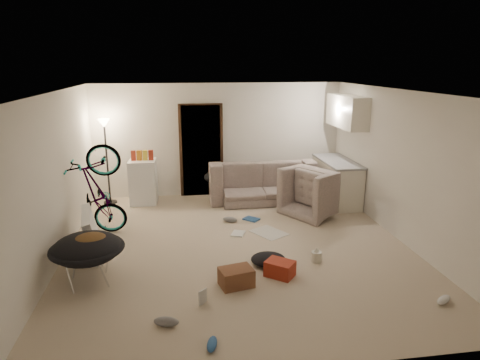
{
  "coord_description": "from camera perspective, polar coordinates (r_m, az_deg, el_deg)",
  "views": [
    {
      "loc": [
        -0.94,
        -6.43,
        2.92
      ],
      "look_at": [
        0.12,
        0.6,
        0.96
      ],
      "focal_mm": 32.0,
      "sensor_mm": 36.0,
      "label": 1
    }
  ],
  "objects": [
    {
      "name": "floor",
      "position": [
        7.13,
        -0.22,
        -8.89
      ],
      "size": [
        5.5,
        6.0,
        0.02
      ],
      "primitive_type": "cube",
      "color": "#C1AD94",
      "rests_on": "ground"
    },
    {
      "name": "ceiling",
      "position": [
        6.51,
        -0.25,
        11.77
      ],
      "size": [
        5.5,
        6.0,
        0.02
      ],
      "primitive_type": "cube",
      "color": "white",
      "rests_on": "wall_back"
    },
    {
      "name": "wall_back",
      "position": [
        9.63,
        -2.85,
        5.37
      ],
      "size": [
        5.5,
        0.02,
        2.5
      ],
      "primitive_type": "cube",
      "color": "silver",
      "rests_on": "floor"
    },
    {
      "name": "wall_front",
      "position": [
        3.92,
        6.26,
        -9.92
      ],
      "size": [
        5.5,
        0.02,
        2.5
      ],
      "primitive_type": "cube",
      "color": "silver",
      "rests_on": "floor"
    },
    {
      "name": "wall_left",
      "position": [
        6.89,
        -23.59,
        0.04
      ],
      "size": [
        0.02,
        6.0,
        2.5
      ],
      "primitive_type": "cube",
      "color": "silver",
      "rests_on": "floor"
    },
    {
      "name": "wall_right",
      "position": [
        7.6,
        20.82,
        1.68
      ],
      "size": [
        0.02,
        6.0,
        2.5
      ],
      "primitive_type": "cube",
      "color": "silver",
      "rests_on": "floor"
    },
    {
      "name": "doorway",
      "position": [
        9.61,
        -5.18,
        3.9
      ],
      "size": [
        0.85,
        0.1,
        2.04
      ],
      "primitive_type": "cube",
      "color": "black",
      "rests_on": "floor"
    },
    {
      "name": "door_trim",
      "position": [
        9.58,
        -5.17,
        3.87
      ],
      "size": [
        0.97,
        0.04,
        2.1
      ],
      "primitive_type": "cube",
      "color": "#331F12",
      "rests_on": "floor"
    },
    {
      "name": "floor_lamp",
      "position": [
        9.34,
        -17.49,
        4.72
      ],
      "size": [
        0.28,
        0.28,
        1.81
      ],
      "color": "black",
      "rests_on": "floor"
    },
    {
      "name": "kitchen_counter",
      "position": [
        9.41,
        12.75,
        -0.29
      ],
      "size": [
        0.6,
        1.5,
        0.88
      ],
      "primitive_type": "cube",
      "color": "silver",
      "rests_on": "floor"
    },
    {
      "name": "counter_top",
      "position": [
        9.3,
        12.92,
        2.44
      ],
      "size": [
        0.64,
        1.54,
        0.04
      ],
      "primitive_type": "cube",
      "color": "gray",
      "rests_on": "kitchen_counter"
    },
    {
      "name": "kitchen_uppers",
      "position": [
        9.18,
        14.07,
        8.86
      ],
      "size": [
        0.38,
        1.4,
        0.65
      ],
      "primitive_type": "cube",
      "color": "silver",
      "rests_on": "wall_right"
    },
    {
      "name": "sofa",
      "position": [
        9.42,
        2.73,
        -0.59
      ],
      "size": [
        2.27,
        0.9,
        0.66
      ],
      "primitive_type": "imported",
      "rotation": [
        0.0,
        0.0,
        3.15
      ],
      "color": "#3B423A",
      "rests_on": "floor"
    },
    {
      "name": "armchair",
      "position": [
        8.71,
        10.54,
        -2.1
      ],
      "size": [
        1.34,
        1.39,
        0.69
      ],
      "primitive_type": "imported",
      "rotation": [
        0.0,
        0.0,
        2.12
      ],
      "color": "#3B423A",
      "rests_on": "floor"
    },
    {
      "name": "bicycle",
      "position": [
        7.81,
        -18.17,
        -3.96
      ],
      "size": [
        1.69,
        0.78,
        0.96
      ],
      "primitive_type": "imported",
      "rotation": [
        0.0,
        -0.17,
        1.54
      ],
      "color": "black",
      "rests_on": "floor"
    },
    {
      "name": "book_asset",
      "position": [
        5.54,
        -5.48,
        -16.38
      ],
      "size": [
        0.24,
        0.24,
        0.02
      ],
      "primitive_type": "imported",
      "rotation": [
        0.0,
        0.0,
        0.75
      ],
      "color": "maroon",
      "rests_on": "floor"
    },
    {
      "name": "mini_fridge",
      "position": [
        9.34,
        -12.76,
        -0.23
      ],
      "size": [
        0.58,
        0.58,
        0.94
      ],
      "primitive_type": "cube",
      "rotation": [
        0.0,
        0.0,
        -0.05
      ],
      "color": "white",
      "rests_on": "floor"
    },
    {
      "name": "snack_box_0",
      "position": [
        9.23,
        -14.01,
        2.9
      ],
      "size": [
        0.1,
        0.08,
        0.3
      ],
      "primitive_type": "cube",
      "rotation": [
        0.0,
        0.0,
        0.07
      ],
      "color": "maroon",
      "rests_on": "mini_fridge"
    },
    {
      "name": "snack_box_1",
      "position": [
        9.22,
        -13.27,
        2.94
      ],
      "size": [
        0.12,
        0.1,
        0.3
      ],
      "primitive_type": "cube",
      "rotation": [
        0.0,
        0.0,
        -0.29
      ],
      "color": "#BC6D17",
      "rests_on": "mini_fridge"
    },
    {
      "name": "snack_box_2",
      "position": [
        9.21,
        -12.52,
        2.97
      ],
      "size": [
        0.11,
        0.08,
        0.3
      ],
      "primitive_type": "cube",
      "rotation": [
        0.0,
        0.0,
        0.12
      ],
      "color": "yellow",
      "rests_on": "mini_fridge"
    },
    {
      "name": "snack_box_3",
      "position": [
        9.2,
        -11.78,
        3.0
      ],
      "size": [
        0.1,
        0.07,
        0.3
      ],
      "primitive_type": "cube",
      "rotation": [
        0.0,
        0.0,
        0.02
      ],
      "color": "maroon",
      "rests_on": "mini_fridge"
    },
    {
      "name": "saucer_chair",
      "position": [
        6.21,
        -19.64,
        -9.36
      ],
      "size": [
        0.99,
        0.99,
        0.7
      ],
      "color": "silver",
      "rests_on": "floor"
    },
    {
      "name": "hoodie",
      "position": [
        6.09,
        -19.4,
        -7.73
      ],
      "size": [
        0.6,
        0.56,
        0.22
      ],
      "primitive_type": "ellipsoid",
      "rotation": [
        0.0,
        0.0,
        0.41
      ],
      "color": "brown",
      "rests_on": "saucer_chair"
    },
    {
      "name": "sofa_drape",
      "position": [
        9.23,
        -3.05,
        0.41
      ],
      "size": [
        0.6,
        0.51,
        0.28
      ],
      "primitive_type": "ellipsoid",
      "rotation": [
        0.0,
        0.0,
        0.09
      ],
      "color": "black",
      "rests_on": "sofa"
    },
    {
      "name": "tv_box",
      "position": [
        7.11,
        -19.1,
        -6.75
      ],
      "size": [
        0.46,
        1.07,
        0.7
      ],
      "primitive_type": "cube",
      "rotation": [
        0.0,
        -0.21,
        0.19
      ],
      "color": "silver",
      "rests_on": "floor"
    },
    {
      "name": "drink_case_a",
      "position": [
        5.91,
        -0.51,
        -12.83
      ],
      "size": [
        0.49,
        0.4,
        0.25
      ],
      "primitive_type": "cube",
      "rotation": [
        0.0,
        0.0,
        0.22
      ],
      "color": "brown",
      "rests_on": "floor"
    },
    {
      "name": "drink_case_b",
      "position": [
        6.19,
        5.34,
        -11.68
      ],
      "size": [
        0.48,
        0.46,
        0.22
      ],
      "primitive_type": "cube",
      "rotation": [
        0.0,
        0.0,
        -0.68
      ],
      "color": "maroon",
      "rests_on": "floor"
    },
    {
      "name": "juicer",
      "position": [
        6.68,
        10.16,
        -9.92
      ],
      "size": [
        0.16,
        0.16,
        0.23
      ],
      "color": "beige",
      "rests_on": "floor"
    },
    {
      "name": "newspaper",
      "position": [
        7.67,
        3.87,
        -7.01
      ],
      "size": [
        0.7,
        0.75,
        0.01
      ],
      "primitive_type": "cube",
      "rotation": [
        0.0,
        0.0,
        0.54
      ],
      "color": "beige",
      "rests_on": "floor"
    },
    {
      "name": "book_blue",
      "position": [
        8.26,
        1.52,
        -5.23
      ],
      "size": [
        0.35,
        0.34,
        0.03
      ],
      "primitive_type": "cube",
      "rotation": [
        0.0,
        0.0,
        0.81
      ],
      "color": "#295696",
      "rests_on": "floor"
    },
    {
      "name": "book_white",
      "position": [
        7.59,
        -0.25,
        -7.15
      ],
      "size": [
        0.3,
        0.33,
        0.03
      ],
      "primitive_type": "cube",
      "rotation": [
        0.0,
        0.0,
        -0.39
      ],
      "color": "silver",
      "rests_on": "floor"
    },
    {
      "name": "shoe_1",
      "position": [
        8.13,
        -1.34,
        -5.29
      ],
      "size": [
        0.3,
        0.21,
        0.1
      ],
      "primitive_type": "ellipsoid",
      "rotation": [
        0.0,
        0.0,
        -0.4
      ],
      "color": "slate",
      "rests_on": "floor"
    },
    {
      "name": "shoe_2",
      "position": [
        4.85,
        -3.76,
        -20.99
      ],
      "size": [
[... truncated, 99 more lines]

